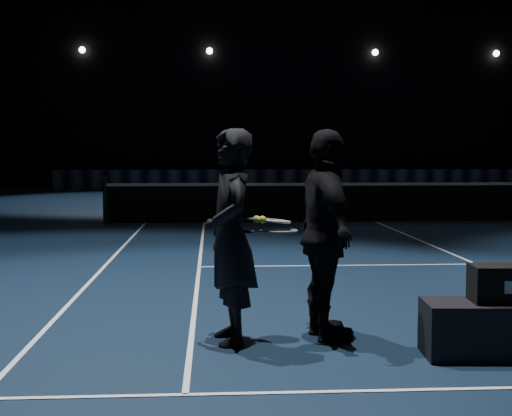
# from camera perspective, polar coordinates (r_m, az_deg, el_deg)

# --- Properties ---
(floor) EXTENTS (36.00, 36.00, 0.00)m
(floor) POSITION_cam_1_polar(r_m,az_deg,el_deg) (17.20, 9.64, -1.15)
(floor) COLOR black
(floor) RESTS_ON ground
(wall_back) EXTENTS (30.00, 0.00, 30.00)m
(wall_back) POSITION_cam_1_polar(r_m,az_deg,el_deg) (35.05, 2.93, 9.91)
(wall_back) COLOR black
(wall_back) RESTS_ON ground
(court_lines) EXTENTS (10.98, 23.78, 0.01)m
(court_lines) POSITION_cam_1_polar(r_m,az_deg,el_deg) (17.20, 9.64, -1.13)
(court_lines) COLOR white
(court_lines) RESTS_ON floor
(net_post_left) EXTENTS (0.10, 0.10, 1.10)m
(net_post_left) POSITION_cam_1_polar(r_m,az_deg,el_deg) (16.89, -11.99, 0.59)
(net_post_left) COLOR black
(net_post_left) RESTS_ON floor
(net_mesh) EXTENTS (12.80, 0.02, 0.86)m
(net_mesh) POSITION_cam_1_polar(r_m,az_deg,el_deg) (17.17, 9.66, 0.35)
(net_mesh) COLOR black
(net_mesh) RESTS_ON floor
(net_tape) EXTENTS (12.80, 0.03, 0.07)m
(net_tape) POSITION_cam_1_polar(r_m,az_deg,el_deg) (17.14, 9.68, 1.90)
(net_tape) COLOR white
(net_tape) RESTS_ON net_mesh
(sponsor_backdrop) EXTENTS (22.00, 0.15, 0.90)m
(sponsor_backdrop) POSITION_cam_1_polar(r_m,az_deg,el_deg) (32.43, 3.39, 2.30)
(sponsor_backdrop) COLOR black
(sponsor_backdrop) RESTS_ON floor
(fixtures_far) EXTENTS (20.00, 0.30, 0.30)m
(fixtures_far) POSITION_cam_1_polar(r_m,az_deg,el_deg) (35.03, 2.98, 12.38)
(fixtures_far) COLOR white
(fixtures_far) RESTS_ON wall_back
(player_a) EXTENTS (0.56, 0.75, 1.87)m
(player_a) POSITION_cam_1_polar(r_m,az_deg,el_deg) (6.18, -2.06, -2.28)
(player_a) COLOR black
(player_a) RESTS_ON floor
(player_b) EXTENTS (0.62, 1.15, 1.87)m
(player_b) POSITION_cam_1_polar(r_m,az_deg,el_deg) (6.33, 5.62, -2.14)
(player_b) COLOR black
(player_b) RESTS_ON floor
(racket_lower) EXTENTS (0.70, 0.27, 0.03)m
(racket_lower) POSITION_cam_1_polar(r_m,az_deg,el_deg) (6.24, 2.05, -1.86)
(racket_lower) COLOR black
(racket_lower) RESTS_ON player_a
(racket_upper) EXTENTS (0.70, 0.32, 0.10)m
(racket_upper) POSITION_cam_1_polar(r_m,az_deg,el_deg) (6.26, 1.54, -1.04)
(racket_upper) COLOR black
(racket_upper) RESTS_ON player_b
(tennis_balls) EXTENTS (0.12, 0.10, 0.12)m
(tennis_balls) POSITION_cam_1_polar(r_m,az_deg,el_deg) (6.20, 0.28, -0.78)
(tennis_balls) COLOR #B0DD2E
(tennis_balls) RESTS_ON racket_upper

